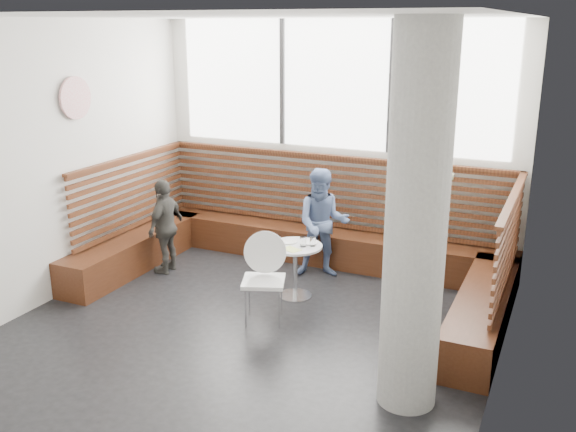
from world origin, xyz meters
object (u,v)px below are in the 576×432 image
at_px(cafe_chair, 267,271).
at_px(child_back, 323,223).
at_px(child_left, 166,226).
at_px(cafe_table, 295,260).
at_px(adult_man, 421,232).
at_px(concrete_column, 416,224).

relative_size(cafe_chair, child_back, 0.69).
height_order(child_back, child_left, child_back).
height_order(cafe_table, child_left, child_left).
distance_m(cafe_table, adult_man, 1.49).
bearing_deg(child_left, cafe_table, 85.30).
bearing_deg(cafe_chair, cafe_table, 66.18).
bearing_deg(cafe_table, adult_man, 14.43).
bearing_deg(concrete_column, cafe_chair, 152.72).
bearing_deg(cafe_table, child_left, 177.91).
distance_m(adult_man, child_left, 3.28).
distance_m(cafe_table, child_back, 0.80).
xyz_separation_m(concrete_column, cafe_table, (-1.76, 1.61, -1.13)).
distance_m(concrete_column, child_left, 4.12).
relative_size(concrete_column, child_back, 2.27).
relative_size(cafe_chair, child_left, 0.79).
xyz_separation_m(cafe_chair, child_left, (-1.83, 0.75, 0.05)).
bearing_deg(adult_man, cafe_table, 117.54).
bearing_deg(child_back, cafe_chair, -114.03).
bearing_deg(child_back, adult_man, -38.01).
distance_m(concrete_column, child_back, 3.07).
distance_m(cafe_table, cafe_chair, 0.70).
distance_m(concrete_column, cafe_table, 2.64).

